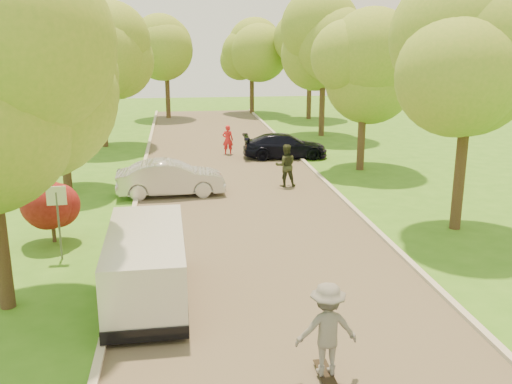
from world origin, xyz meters
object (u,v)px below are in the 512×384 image
silver_sedan (171,178)px  longboard (325,373)px  skateboarder (327,329)px  person_striped (228,140)px  street_sign (57,207)px  minivan (147,264)px  dark_sedan (285,146)px  person_olive (286,166)px

silver_sedan → longboard: silver_sedan is taller
skateboarder → person_striped: bearing=-90.4°
street_sign → skateboarder: 9.21m
street_sign → person_striped: bearing=67.2°
minivan → silver_sedan: (0.52, 9.57, -0.20)m
silver_sedan → longboard: bearing=-170.5°
minivan → skateboarder: (3.46, -3.90, 0.11)m
dark_sedan → longboard: dark_sedan is taller
skateboarder → person_olive: (1.94, 14.22, -0.10)m
dark_sedan → person_olive: size_ratio=2.42×
minivan → skateboarder: 5.21m
street_sign → skateboarder: street_sign is taller
longboard → person_striped: person_striped is taller
minivan → longboard: size_ratio=5.05×
longboard → skateboarder: (-0.00, 0.00, 0.92)m
street_sign → person_olive: bearing=42.4°
longboard → person_striped: (0.12, 21.57, 0.70)m
silver_sedan → dark_sedan: silver_sedan is taller
street_sign → silver_sedan: street_sign is taller
street_sign → longboard: size_ratio=2.35×
dark_sedan → longboard: (-3.04, -20.19, -0.55)m
dark_sedan → person_olive: 6.08m
longboard → person_olive: (1.94, 14.22, 0.82)m
person_striped → silver_sedan: bearing=79.4°
street_sign → skateboarder: size_ratio=1.20×
street_sign → silver_sedan: bearing=64.5°
person_olive → minivan: bearing=63.2°
longboard → person_striped: bearing=-90.4°
dark_sedan → person_striped: person_striped is taller
silver_sedan → street_sign: bearing=151.7°
minivan → person_olive: bearing=61.3°
silver_sedan → person_striped: person_striped is taller
street_sign → longboard: street_sign is taller
silver_sedan → dark_sedan: size_ratio=0.97×
silver_sedan → dark_sedan: (5.98, 6.72, -0.07)m
skateboarder → person_striped: (0.12, 21.57, -0.22)m
minivan → silver_sedan: 9.59m
silver_sedan → skateboarder: skateboarder is taller
person_olive → silver_sedan: bearing=9.5°
street_sign → silver_sedan: size_ratio=0.50×
minivan → person_olive: 11.65m
longboard → skateboarder: 0.92m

